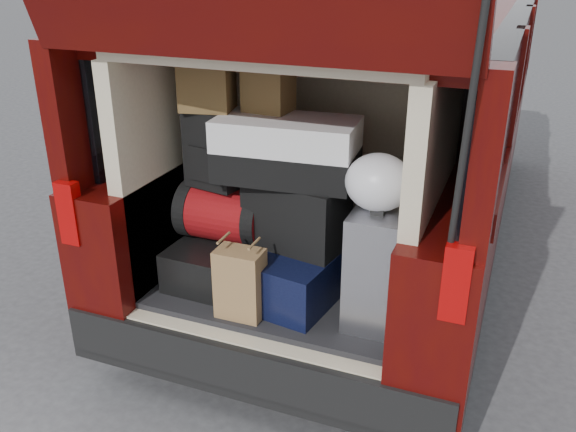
% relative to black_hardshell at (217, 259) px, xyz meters
% --- Properties ---
extents(ground, '(80.00, 80.00, 0.00)m').
position_rel_black_hardshell_xyz_m(ground, '(0.37, -0.13, -0.65)').
color(ground, '#38383B').
rests_on(ground, ground).
extents(minivan, '(1.90, 5.35, 2.77)m').
position_rel_black_hardshell_xyz_m(minivan, '(0.37, 1.73, 0.26)').
color(minivan, black).
rests_on(minivan, ground).
extents(load_floor, '(1.24, 1.05, 0.55)m').
position_rel_black_hardshell_xyz_m(load_floor, '(0.37, 0.15, -0.38)').
color(load_floor, black).
rests_on(load_floor, ground).
extents(black_hardshell, '(0.39, 0.53, 0.21)m').
position_rel_black_hardshell_xyz_m(black_hardshell, '(0.00, 0.00, 0.00)').
color(black_hardshell, black).
rests_on(black_hardshell, load_floor).
extents(navy_hardshell, '(0.55, 0.64, 0.25)m').
position_rel_black_hardshell_xyz_m(navy_hardshell, '(0.41, 0.00, 0.02)').
color(navy_hardshell, black).
rests_on(navy_hardshell, load_floor).
extents(silver_roller, '(0.23, 0.36, 0.55)m').
position_rel_black_hardshell_xyz_m(silver_roller, '(0.85, -0.07, 0.17)').
color(silver_roller, white).
rests_on(silver_roller, load_floor).
extents(kraft_bag, '(0.22, 0.14, 0.33)m').
position_rel_black_hardshell_xyz_m(kraft_bag, '(0.27, -0.28, 0.06)').
color(kraft_bag, '#9A6E45').
rests_on(kraft_bag, load_floor).
extents(red_duffel, '(0.44, 0.29, 0.29)m').
position_rel_black_hardshell_xyz_m(red_duffel, '(0.03, 0.05, 0.25)').
color(red_duffel, maroon).
rests_on(red_duffel, black_hardshell).
extents(black_soft_case, '(0.50, 0.35, 0.33)m').
position_rel_black_hardshell_xyz_m(black_soft_case, '(0.42, 0.04, 0.31)').
color(black_soft_case, black).
rests_on(black_soft_case, navy_hardshell).
extents(backpack, '(0.29, 0.21, 0.38)m').
position_rel_black_hardshell_xyz_m(backpack, '(-0.01, 0.05, 0.58)').
color(backpack, black).
rests_on(backpack, red_duffel).
extents(twotone_duffel, '(0.67, 0.38, 0.29)m').
position_rel_black_hardshell_xyz_m(twotone_duffel, '(0.37, 0.04, 0.62)').
color(twotone_duffel, white).
rests_on(twotone_duffel, black_soft_case).
extents(grocery_sack_lower, '(0.27, 0.24, 0.21)m').
position_rel_black_hardshell_xyz_m(grocery_sack_lower, '(-0.04, 0.06, 0.88)').
color(grocery_sack_lower, brown).
rests_on(grocery_sack_lower, backpack).
extents(grocery_sack_upper, '(0.22, 0.19, 0.21)m').
position_rel_black_hardshell_xyz_m(grocery_sack_upper, '(0.24, 0.14, 0.87)').
color(grocery_sack_upper, brown).
rests_on(grocery_sack_upper, twotone_duffel).
extents(plastic_bag_right, '(0.33, 0.31, 0.25)m').
position_rel_black_hardshell_xyz_m(plastic_bag_right, '(0.83, -0.07, 0.57)').
color(plastic_bag_right, white).
rests_on(plastic_bag_right, silver_roller).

